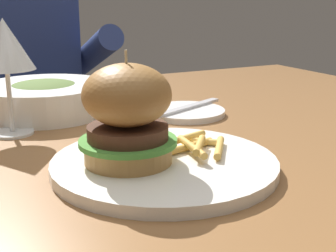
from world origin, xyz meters
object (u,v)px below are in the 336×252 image
(wine_glass, at_px, (5,47))
(diner_person, at_px, (16,129))
(burger_sandwich, at_px, (127,114))
(table_knife, at_px, (167,113))
(main_plate, at_px, (164,164))
(bread_plate, at_px, (186,112))
(soup_bowl, at_px, (44,97))

(wine_glass, bearing_deg, diner_person, 81.35)
(burger_sandwich, xyz_separation_m, table_knife, (0.15, 0.19, -0.06))
(main_plate, distance_m, table_knife, 0.23)
(bread_plate, bearing_deg, burger_sandwich, -132.58)
(main_plate, bearing_deg, burger_sandwich, 168.98)
(burger_sandwich, bearing_deg, soup_bowl, 93.53)
(burger_sandwich, distance_m, diner_person, 0.94)
(table_knife, height_order, diner_person, diner_person)
(wine_glass, bearing_deg, bread_plate, -2.99)
(burger_sandwich, distance_m, bread_plate, 0.30)
(burger_sandwich, xyz_separation_m, bread_plate, (0.20, 0.21, -0.07))
(wine_glass, bearing_deg, soup_bowl, 55.73)
(bread_plate, bearing_deg, table_knife, -157.66)
(table_knife, relative_size, soup_bowl, 1.00)
(wine_glass, distance_m, diner_person, 0.75)
(main_plate, xyz_separation_m, burger_sandwich, (-0.04, 0.01, 0.06))
(burger_sandwich, xyz_separation_m, diner_person, (0.01, 0.90, -0.25))
(soup_bowl, bearing_deg, diner_person, 87.04)
(main_plate, distance_m, diner_person, 0.93)
(soup_bowl, height_order, diner_person, diner_person)
(main_plate, height_order, burger_sandwich, burger_sandwich)
(wine_glass, relative_size, bread_plate, 1.26)
(bread_plate, xyz_separation_m, diner_person, (-0.19, 0.69, -0.18))
(burger_sandwich, relative_size, wine_glass, 0.76)
(table_knife, xyz_separation_m, diner_person, (-0.14, 0.71, -0.19))
(table_knife, distance_m, soup_bowl, 0.22)
(wine_glass, xyz_separation_m, table_knife, (0.24, -0.03, -0.12))
(soup_bowl, relative_size, diner_person, 0.19)
(soup_bowl, bearing_deg, burger_sandwich, -86.47)
(wine_glass, relative_size, diner_person, 0.15)
(main_plate, bearing_deg, wine_glass, 120.11)
(burger_sandwich, height_order, soup_bowl, burger_sandwich)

